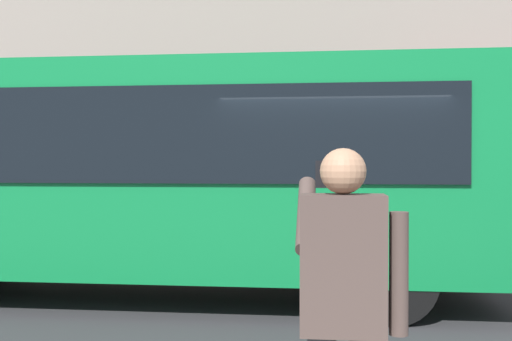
% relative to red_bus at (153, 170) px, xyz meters
% --- Properties ---
extents(ground_plane, '(60.00, 60.00, 0.00)m').
position_rel_red_bus_xyz_m(ground_plane, '(-2.37, 0.23, -1.68)').
color(ground_plane, '#2B2B2D').
extents(red_bus, '(9.05, 2.54, 3.08)m').
position_rel_red_bus_xyz_m(red_bus, '(0.00, 0.00, 0.00)').
color(red_bus, '#0F7238').
rests_on(red_bus, ground_plane).
extents(pedestrian_photographer, '(0.53, 0.52, 1.70)m').
position_rel_red_bus_xyz_m(pedestrian_photographer, '(-2.38, 5.02, -0.54)').
color(pedestrian_photographer, '#2D2D33').
rests_on(pedestrian_photographer, sidewalk_curb).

